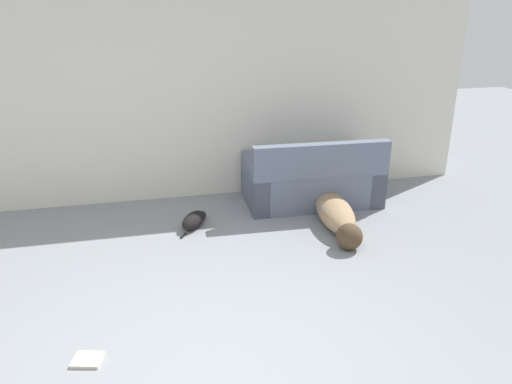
{
  "coord_description": "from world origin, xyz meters",
  "views": [
    {
      "loc": [
        -0.27,
        -2.61,
        2.39
      ],
      "look_at": [
        0.69,
        1.52,
        0.75
      ],
      "focal_mm": 35.0,
      "sensor_mm": 36.0,
      "label": 1
    }
  ],
  "objects": [
    {
      "name": "book_cream",
      "position": [
        -0.78,
        0.44,
        0.01
      ],
      "size": [
        0.23,
        0.21,
        0.02
      ],
      "rotation": [
        0.0,
        0.0,
        -0.25
      ],
      "color": "beige",
      "rests_on": "ground_plane"
    },
    {
      "name": "cat",
      "position": [
        0.2,
        2.5,
        0.08
      ],
      "size": [
        0.38,
        0.54,
        0.17
      ],
      "rotation": [
        0.0,
        0.0,
        1.02
      ],
      "color": "black",
      "rests_on": "ground_plane"
    },
    {
      "name": "wall_back",
      "position": [
        0.0,
        3.48,
        1.38
      ],
      "size": [
        7.93,
        0.06,
        2.76
      ],
      "color": "silver",
      "rests_on": "ground_plane"
    },
    {
      "name": "couch",
      "position": [
        1.72,
        2.89,
        0.28
      ],
      "size": [
        1.66,
        0.91,
        0.85
      ],
      "rotation": [
        0.0,
        0.0,
        3.11
      ],
      "color": "slate",
      "rests_on": "ground_plane"
    },
    {
      "name": "dog",
      "position": [
        1.76,
        2.15,
        0.14
      ],
      "size": [
        0.53,
        1.6,
        0.29
      ],
      "rotation": [
        0.0,
        0.0,
        4.58
      ],
      "color": "#A38460",
      "rests_on": "ground_plane"
    }
  ]
}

